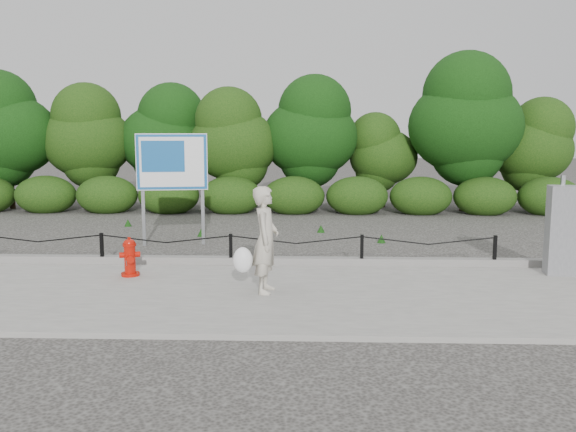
% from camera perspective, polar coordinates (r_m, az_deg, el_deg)
% --- Properties ---
extents(ground, '(90.00, 90.00, 0.00)m').
position_cam_1_polar(ground, '(11.80, -5.34, -4.92)').
color(ground, '#2D2B28').
rests_on(ground, ground).
extents(sidewalk, '(14.00, 4.00, 0.08)m').
position_cam_1_polar(sidewalk, '(9.87, -6.85, -7.32)').
color(sidewalk, gray).
rests_on(sidewalk, ground).
extents(curb, '(14.00, 0.22, 0.14)m').
position_cam_1_polar(curb, '(11.81, -5.32, -4.16)').
color(curb, slate).
rests_on(curb, sidewalk).
extents(chain_barrier, '(10.06, 0.06, 0.60)m').
position_cam_1_polar(chain_barrier, '(11.70, -5.37, -2.75)').
color(chain_barrier, black).
rests_on(chain_barrier, sidewalk).
extents(treeline, '(20.29, 3.71, 4.99)m').
position_cam_1_polar(treeline, '(20.33, -2.25, 7.86)').
color(treeline, black).
rests_on(treeline, ground).
extents(fire_hydrant, '(0.41, 0.42, 0.69)m').
position_cam_1_polar(fire_hydrant, '(11.14, -14.58, -3.77)').
color(fire_hydrant, '#B41206').
rests_on(fire_hydrant, sidewalk).
extents(pedestrian, '(0.73, 0.65, 1.70)m').
position_cam_1_polar(pedestrian, '(9.63, -2.24, -2.35)').
color(pedestrian, '#BEB6A3').
rests_on(pedestrian, sidewalk).
extents(utility_cabinet, '(0.63, 0.46, 1.76)m').
position_cam_1_polar(utility_cabinet, '(11.87, 24.48, -1.23)').
color(utility_cabinet, gray).
rests_on(utility_cabinet, sidewalk).
extents(advertising_sign, '(1.59, 0.37, 2.56)m').
position_cam_1_polar(advertising_sign, '(14.10, -10.82, 4.53)').
color(advertising_sign, slate).
rests_on(advertising_sign, ground).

